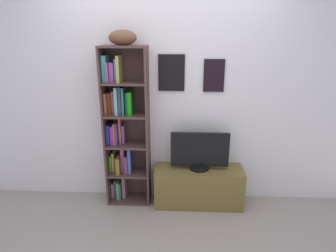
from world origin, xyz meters
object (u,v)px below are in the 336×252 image
at_px(football, 123,38).
at_px(tv_stand, 198,186).
at_px(bookshelf, 123,128).
at_px(television, 200,152).

height_order(football, tv_stand, football).
bearing_deg(bookshelf, television, -4.61).
bearing_deg(football, television, -2.71).
relative_size(football, television, 0.45).
xyz_separation_m(tv_stand, television, (-0.00, 0.00, 0.44)).
bearing_deg(television, football, 177.29).
distance_m(bookshelf, football, 0.98).
relative_size(football, tv_stand, 0.29).
bearing_deg(football, bookshelf, 147.94).
bearing_deg(bookshelf, football, -32.06).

